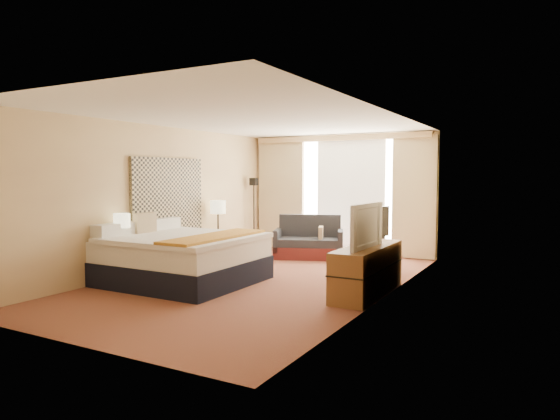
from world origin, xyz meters
The scene contains 21 objects.
floor centered at (0.00, 0.00, 0.00)m, with size 4.20×7.00×0.02m, color maroon.
ceiling centered at (0.00, 0.00, 2.60)m, with size 4.20×7.00×0.02m, color white.
wall_back centered at (0.00, 3.50, 1.30)m, with size 4.20×0.02×2.60m, color beige.
wall_front centered at (0.00, -3.50, 1.30)m, with size 4.20×0.02×2.60m, color beige.
wall_left centered at (-2.10, 0.00, 1.30)m, with size 0.02×7.00×2.60m, color beige.
wall_right centered at (2.10, 0.00, 1.30)m, with size 0.02×7.00×2.60m, color beige.
headboard centered at (-2.06, 0.20, 1.28)m, with size 0.06×1.85×1.50m, color black.
nightstand_left centered at (-1.87, -1.05, 0.28)m, with size 0.45×0.52×0.55m, color brown.
nightstand_right centered at (-1.87, 1.45, 0.28)m, with size 0.45×0.52×0.55m, color brown.
media_dresser centered at (1.83, 0.00, 0.35)m, with size 0.50×1.80×0.70m, color brown.
window centered at (0.25, 3.47, 1.32)m, with size 2.30×0.02×2.30m, color white.
curtains centered at (0.00, 3.39, 1.41)m, with size 4.12×0.19×2.56m.
bed centered at (-1.06, -0.65, 0.40)m, with size 2.24×2.05×1.09m.
loveseat centered at (-0.29, 2.49, 0.29)m, with size 1.58×1.21×0.88m.
floor_lamp centered at (-1.88, 2.88, 1.17)m, with size 0.21×0.21×1.65m.
desk_chair centered at (1.25, 2.09, 0.51)m, with size 0.55×0.55×1.14m.
lamp_left centered at (-1.91, -1.08, 0.98)m, with size 0.26×0.26×0.55m.
lamp_right centered at (-1.85, 1.44, 1.05)m, with size 0.31×0.31×0.65m.
tissue_box centered at (-1.74, -0.97, 0.61)m, with size 0.12×0.12×0.11m, color #9BC7EF.
telephone centered at (-1.82, 1.40, 0.58)m, with size 0.17×0.13×0.06m, color black.
television centered at (1.78, -0.21, 1.01)m, with size 1.08×0.14×0.62m, color black.
Camera 1 is at (4.16, -6.81, 1.71)m, focal length 32.00 mm.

